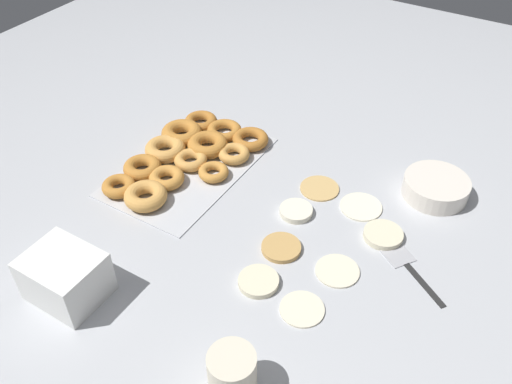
% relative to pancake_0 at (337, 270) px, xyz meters
% --- Properties ---
extents(ground_plane, '(3.00, 3.00, 0.00)m').
position_rel_pancake_0_xyz_m(ground_plane, '(-0.06, -0.16, -0.00)').
color(ground_plane, '#B2B5BA').
extents(pancake_0, '(0.10, 0.10, 0.01)m').
position_rel_pancake_0_xyz_m(pancake_0, '(0.00, 0.00, 0.00)').
color(pancake_0, beige).
rests_on(pancake_0, ground_plane).
extents(pancake_1, '(0.09, 0.09, 0.01)m').
position_rel_pancake_0_xyz_m(pancake_1, '(0.13, -0.02, -0.00)').
color(pancake_1, beige).
rests_on(pancake_1, ground_plane).
extents(pancake_2, '(0.09, 0.09, 0.01)m').
position_rel_pancake_0_xyz_m(pancake_2, '(0.12, -0.13, 0.00)').
color(pancake_2, beige).
rests_on(pancake_2, ground_plane).
extents(pancake_3, '(0.11, 0.11, 0.01)m').
position_rel_pancake_0_xyz_m(pancake_3, '(-0.22, -0.04, 0.00)').
color(pancake_3, silver).
rests_on(pancake_3, ground_plane).
extents(pancake_4, '(0.10, 0.10, 0.01)m').
position_rel_pancake_0_xyz_m(pancake_4, '(-0.24, -0.16, -0.00)').
color(pancake_4, tan).
rests_on(pancake_4, ground_plane).
extents(pancake_5, '(0.08, 0.08, 0.02)m').
position_rel_pancake_0_xyz_m(pancake_5, '(-0.12, -0.17, 0.00)').
color(pancake_5, silver).
rests_on(pancake_5, ground_plane).
extents(pancake_6, '(0.09, 0.09, 0.02)m').
position_rel_pancake_0_xyz_m(pancake_6, '(-0.15, 0.05, 0.00)').
color(pancake_6, beige).
rests_on(pancake_6, ground_plane).
extents(pancake_7, '(0.09, 0.09, 0.01)m').
position_rel_pancake_0_xyz_m(pancake_7, '(0.01, -0.14, 0.00)').
color(pancake_7, tan).
rests_on(pancake_7, ground_plane).
extents(donut_tray, '(0.47, 0.30, 0.05)m').
position_rel_pancake_0_xyz_m(donut_tray, '(-0.15, -0.53, 0.01)').
color(donut_tray, silver).
rests_on(donut_tray, ground_plane).
extents(batter_bowl, '(0.17, 0.17, 0.05)m').
position_rel_pancake_0_xyz_m(batter_bowl, '(-0.37, 0.10, 0.02)').
color(batter_bowl, silver).
rests_on(batter_bowl, ground_plane).
extents(container_stack, '(0.13, 0.16, 0.11)m').
position_rel_pancake_0_xyz_m(container_stack, '(0.35, -0.46, 0.05)').
color(container_stack, white).
rests_on(container_stack, ground_plane).
extents(paper_cup, '(0.09, 0.09, 0.10)m').
position_rel_pancake_0_xyz_m(paper_cup, '(0.35, -0.05, 0.04)').
color(paper_cup, beige).
rests_on(paper_cup, ground_plane).
extents(spatula, '(0.17, 0.22, 0.01)m').
position_rel_pancake_0_xyz_m(spatula, '(-0.11, 0.10, -0.00)').
color(spatula, black).
rests_on(spatula, ground_plane).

